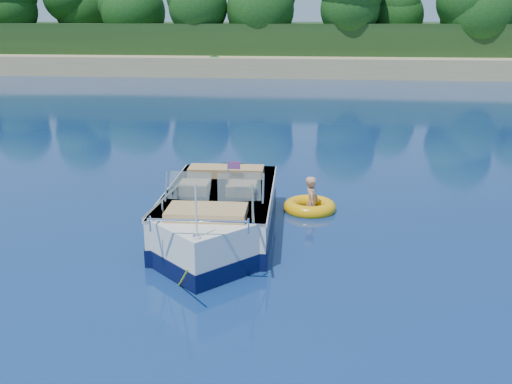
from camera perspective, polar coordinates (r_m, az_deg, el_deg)
ground at (r=10.88m, az=-7.90°, el=-6.52°), size 160.00×160.00×0.00m
shoreline at (r=73.53m, az=4.98°, el=14.19°), size 170.00×59.00×6.00m
treeline at (r=50.74m, az=4.15°, el=18.21°), size 150.00×7.12×8.19m
motorboat at (r=11.67m, az=-3.86°, el=-2.65°), size 2.39×6.18×2.05m
tow_tube at (r=13.40m, az=5.39°, el=-1.50°), size 1.44×1.44×0.33m
boy at (r=13.49m, az=5.57°, el=-1.76°), size 0.34×0.73×1.41m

